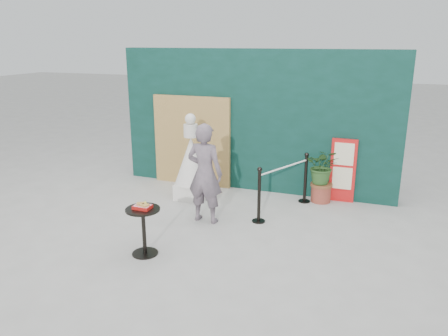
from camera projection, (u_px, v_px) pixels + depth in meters
ground at (198, 249)px, 6.90m from camera, size 60.00×60.00×0.00m
back_wall at (255, 121)px, 9.31m from camera, size 6.00×0.30×3.00m
bamboo_fence at (192, 141)px, 9.72m from camera, size 1.80×0.08×2.00m
woman at (205, 173)px, 7.71m from camera, size 0.68×0.46×1.80m
menu_board at (343, 171)px, 8.75m from camera, size 0.50×0.07×1.30m
statue at (191, 164)px, 8.92m from camera, size 0.69×0.69×1.77m
cafe_table at (144, 224)px, 6.60m from camera, size 0.52×0.52×0.75m
food_basket at (143, 206)px, 6.51m from camera, size 0.26×0.19×0.11m
planter at (322, 171)px, 8.73m from camera, size 0.65×0.57×1.11m
stanchion_barrier at (284, 187)px, 8.27m from camera, size 0.84×1.54×1.03m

